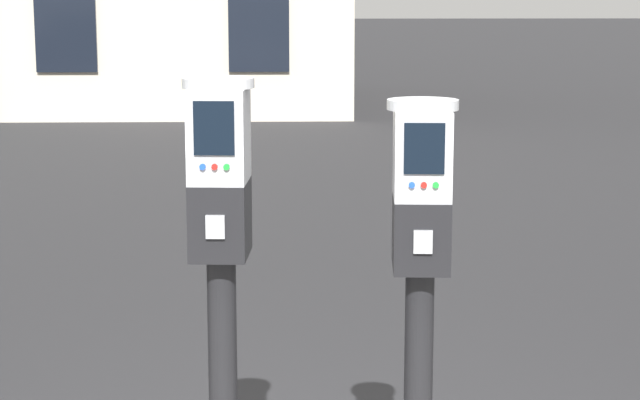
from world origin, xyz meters
name	(u,v)px	position (x,y,z in m)	size (l,w,h in m)	color
parking_meter_near_kerb	(221,235)	(-0.08, -0.15, 1.20)	(0.23, 0.26, 1.54)	black
parking_meter_twin_adjacent	(421,248)	(0.53, -0.15, 1.15)	(0.23, 0.26, 1.47)	black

